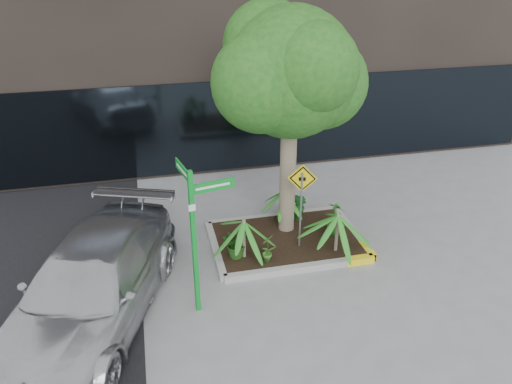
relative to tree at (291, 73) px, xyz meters
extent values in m
plane|color=gray|center=(-0.32, -0.73, -3.74)|extent=(80.00, 80.00, 0.00)
cube|color=#9E9E99|center=(-0.12, 0.67, -3.66)|extent=(3.20, 0.15, 0.15)
cube|color=#9E9E99|center=(-0.12, -1.53, -3.66)|extent=(3.20, 0.15, 0.15)
cube|color=#9E9E99|center=(-1.72, -0.43, -3.66)|extent=(0.15, 2.20, 0.15)
cube|color=#9E9E99|center=(1.48, -0.43, -3.66)|extent=(0.15, 2.20, 0.15)
cube|color=yellow|center=(1.18, -1.53, -3.66)|extent=(0.60, 0.17, 0.15)
cube|color=black|center=(-0.12, -0.43, -3.62)|extent=(3.05, 2.05, 0.06)
cylinder|color=gray|center=(0.00, -0.02, -2.09)|extent=(0.35, 0.35, 3.30)
cylinder|color=gray|center=(0.11, -0.02, -0.88)|extent=(0.62, 0.18, 1.07)
sphere|color=#1A5317|center=(0.00, -0.02, 0.00)|extent=(2.64, 2.64, 2.64)
sphere|color=#1A5317|center=(0.77, 0.31, -0.33)|extent=(1.98, 1.98, 1.98)
sphere|color=#1A5317|center=(-0.66, -0.24, -0.11)|extent=(1.98, 1.98, 1.98)
sphere|color=#1A5317|center=(0.22, -0.68, 0.22)|extent=(1.76, 1.76, 1.76)
sphere|color=#1A5317|center=(-0.33, 0.53, 0.44)|extent=(1.87, 1.87, 1.87)
cylinder|color=gray|center=(0.78, -1.15, -3.13)|extent=(0.07, 0.07, 0.90)
cylinder|color=gray|center=(-1.18, -0.94, -3.14)|extent=(0.07, 0.07, 0.90)
cylinder|color=gray|center=(0.07, 0.47, -3.21)|extent=(0.07, 0.07, 0.76)
imported|color=silver|center=(-4.12, -2.04, -3.01)|extent=(3.63, 5.39, 1.45)
imported|color=#214F16|center=(-1.34, -0.88, -3.25)|extent=(0.84, 0.84, 0.66)
imported|color=#266F21|center=(1.02, -0.49, -3.19)|extent=(0.61, 0.61, 0.79)
imported|color=#377123|center=(-0.75, -1.21, -3.27)|extent=(0.48, 0.48, 0.64)
imported|color=#18561E|center=(0.41, 0.31, -3.23)|extent=(0.52, 0.52, 0.71)
cube|color=#0D992A|center=(-2.32, -2.23, -2.33)|extent=(0.09, 0.09, 2.80)
cube|color=#0D992A|center=(-1.95, -2.15, -1.28)|extent=(0.77, 0.18, 0.18)
cube|color=#0D992A|center=(-2.40, -1.86, -1.08)|extent=(0.18, 0.77, 0.18)
cube|color=white|center=(-1.95, -2.17, -1.28)|extent=(0.59, 0.13, 0.04)
cube|color=white|center=(-2.41, -1.86, -1.08)|extent=(0.13, 0.59, 0.04)
cube|color=white|center=(-2.32, -2.27, -1.58)|extent=(0.12, 0.03, 0.12)
cylinder|color=slate|center=(0.05, -0.87, -2.68)|extent=(0.09, 0.17, 1.80)
cube|color=yellow|center=(0.05, -0.89, -1.93)|extent=(0.58, 0.20, 0.60)
cube|color=black|center=(0.05, -0.90, -1.93)|extent=(0.51, 0.17, 0.54)
cube|color=yellow|center=(0.05, -0.91, -1.93)|extent=(0.44, 0.14, 0.46)
cube|color=black|center=(0.04, -0.91, -1.94)|extent=(0.14, 0.05, 0.08)
camera|label=1|loc=(-2.93, -9.54, 2.33)|focal=35.00mm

